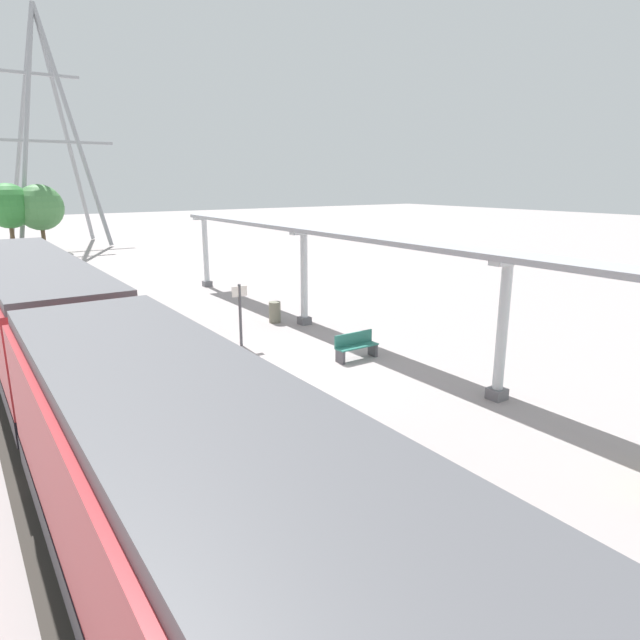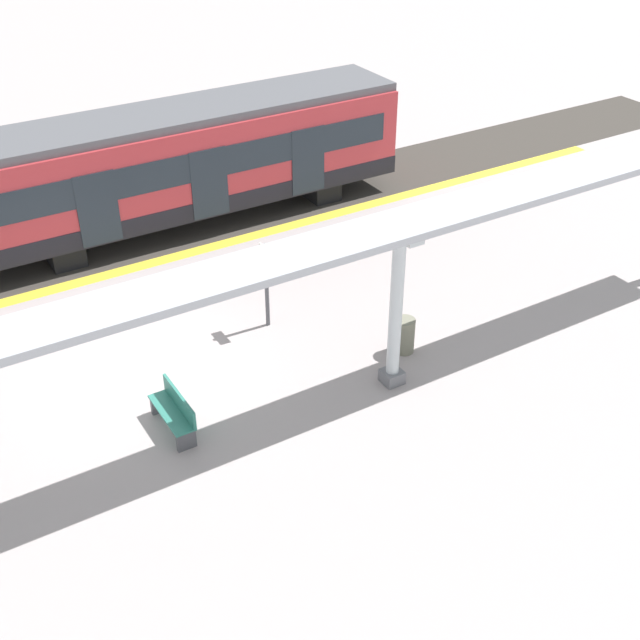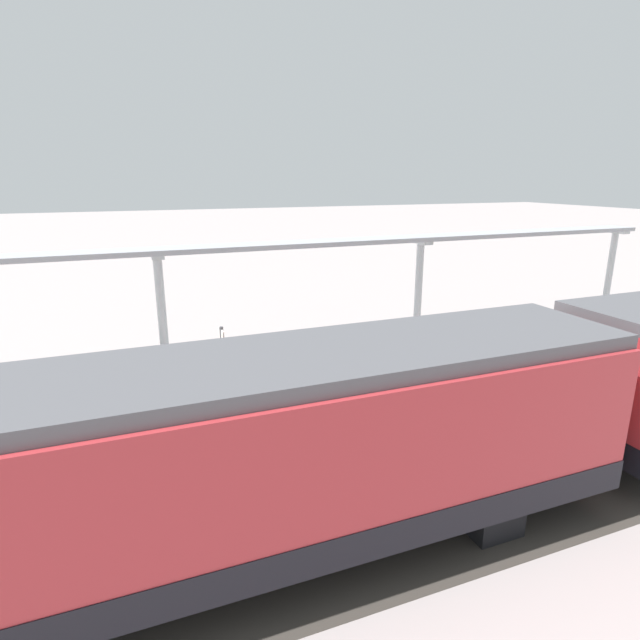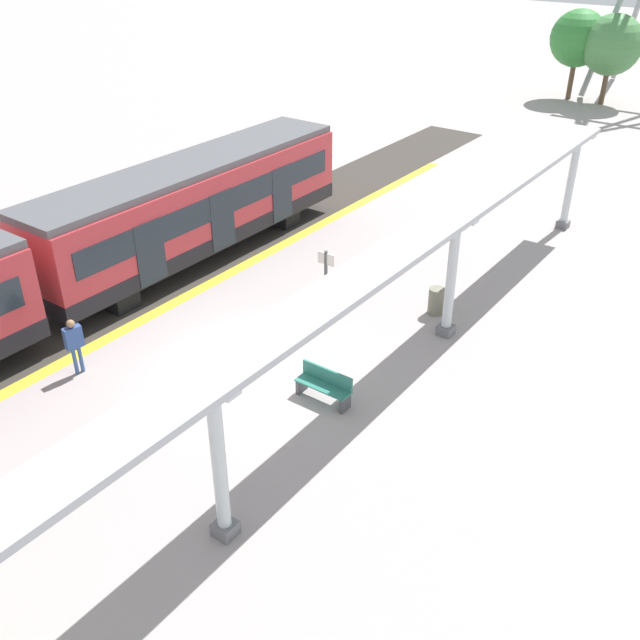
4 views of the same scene
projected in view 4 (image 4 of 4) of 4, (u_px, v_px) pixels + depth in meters
ground_plane at (242, 364)px, 19.32m from camera, size 176.00×176.00×0.00m
tactile_edge_strip at (142, 320)px, 21.36m from camera, size 0.45×37.35×0.01m
trackbed at (103, 303)px, 22.29m from camera, size 3.20×49.35×0.01m
train_far_carriage at (194, 208)px, 24.33m from camera, size 2.65×12.85×3.48m
canopy_pillar_second at (219, 462)px, 13.12m from camera, size 1.10×0.44×3.73m
canopy_pillar_third at (451, 277)px, 19.70m from camera, size 1.10×0.44×3.73m
canopy_pillar_fourth at (571, 181)px, 26.55m from camera, size 1.10×0.44×3.73m
canopy_beam at (359, 279)px, 15.37m from camera, size 1.20×30.09×0.16m
bench_near_end at (325, 385)px, 17.71m from camera, size 1.50×0.44×0.86m
trash_bin at (436, 301)px, 21.51m from camera, size 0.48×0.48×0.85m
platform_info_sign at (326, 278)px, 20.87m from camera, size 0.56×0.10×2.20m
passenger_waiting_near_edge at (74, 340)px, 18.45m from camera, size 0.30×0.50×1.63m
tree_left_background at (612, 45)px, 42.91m from camera, size 3.61×3.61×5.36m
tree_right_background at (578, 38)px, 44.01m from camera, size 3.46×3.46×5.46m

